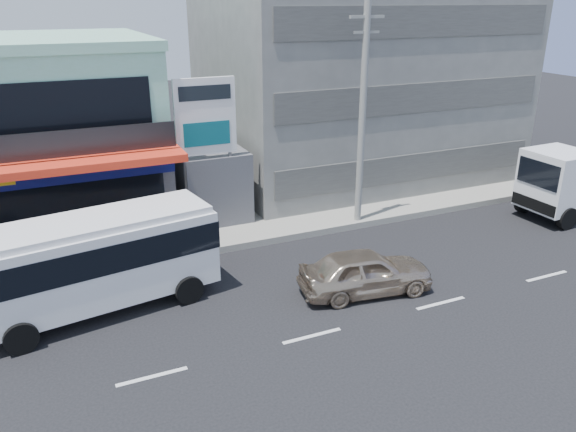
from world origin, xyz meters
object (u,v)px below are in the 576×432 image
(concrete_building, at_px, (355,53))
(minibus, at_px, (95,257))
(billboard, at_px, (206,126))
(sedan, at_px, (366,272))
(satellite_dish, at_px, (207,146))
(shop_building, at_px, (14,140))
(utility_pole_near, at_px, (362,116))

(concrete_building, bearing_deg, minibus, -146.20)
(billboard, relative_size, sedan, 1.44)
(concrete_building, distance_m, satellite_dish, 11.30)
(shop_building, distance_m, sedan, 16.70)
(shop_building, height_order, sedan, shop_building)
(utility_pole_near, bearing_deg, sedan, -118.11)
(concrete_building, height_order, satellite_dish, concrete_building)
(shop_building, distance_m, minibus, 10.00)
(minibus, relative_size, sedan, 1.72)
(utility_pole_near, bearing_deg, concrete_building, 62.24)
(shop_building, xyz_separation_m, concrete_building, (18.00, 1.05, 3.00))
(satellite_dish, relative_size, minibus, 0.18)
(utility_pole_near, distance_m, sedan, 7.70)
(billboard, bearing_deg, sedan, -64.73)
(satellite_dish, distance_m, sedan, 10.08)
(shop_building, bearing_deg, satellite_dish, -20.21)
(shop_building, bearing_deg, billboard, -32.32)
(billboard, height_order, sedan, billboard)
(satellite_dish, relative_size, sedan, 0.31)
(concrete_building, height_order, sedan, concrete_building)
(satellite_dish, bearing_deg, sedan, -71.97)
(minibus, distance_m, sedan, 9.29)
(satellite_dish, xyz_separation_m, sedan, (3.00, -9.22, -2.76))
(billboard, bearing_deg, utility_pole_near, -15.48)
(shop_building, distance_m, satellite_dish, 8.54)
(sedan, bearing_deg, shop_building, 50.48)
(satellite_dish, height_order, billboard, billboard)
(utility_pole_near, relative_size, minibus, 1.22)
(concrete_building, xyz_separation_m, minibus, (-15.84, -10.60, -5.02))
(concrete_building, relative_size, satellite_dish, 10.67)
(concrete_building, xyz_separation_m, sedan, (-7.00, -13.22, -6.19))
(utility_pole_near, height_order, sedan, utility_pole_near)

